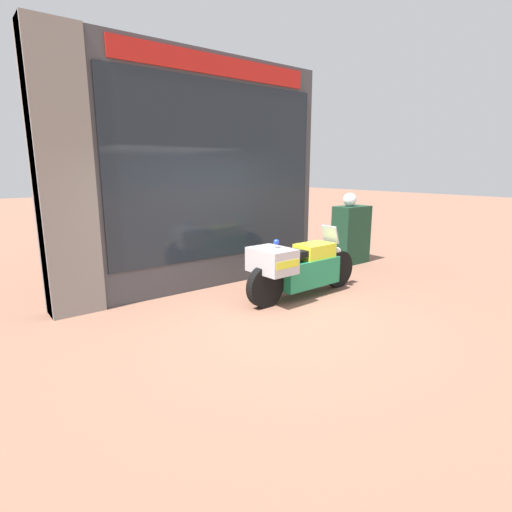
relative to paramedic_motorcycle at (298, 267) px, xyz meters
The scene contains 6 objects.
ground_plane 1.14m from the paramedic_motorcycle, 157.13° to the right, with size 60.00×60.00×0.00m, color #8E604C.
shop_building 2.53m from the paramedic_motorcycle, 128.18° to the left, with size 5.12×0.55×4.03m.
window_display 1.76m from the paramedic_motorcycle, 110.80° to the left, with size 3.92×0.30×2.03m.
paramedic_motorcycle is the anchor object (origin of this frame).
utility_cabinet 2.97m from the paramedic_motorcycle, 22.45° to the left, with size 0.82×0.48×1.30m, color #193D28.
white_helmet 3.03m from the paramedic_motorcycle, 23.34° to the left, with size 0.30×0.30×0.30m, color white.
Camera 1 is at (-3.56, -4.25, 2.13)m, focal length 28.00 mm.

